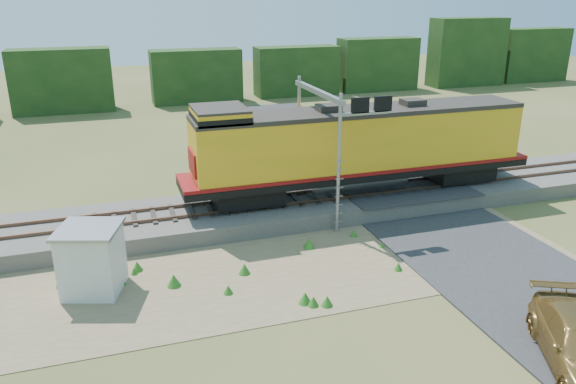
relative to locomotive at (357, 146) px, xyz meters
name	(u,v)px	position (x,y,z in m)	size (l,w,h in m)	color
ground	(322,268)	(-4.19, -6.00, -3.36)	(140.00, 140.00, 0.00)	#475123
ballast	(279,209)	(-4.19, 0.00, -2.96)	(70.00, 5.00, 0.80)	slate
rails	(279,200)	(-4.19, 0.00, -2.48)	(70.00, 1.54, 0.16)	brown
dirt_shoulder	(273,269)	(-6.19, -5.50, -3.35)	(26.00, 8.00, 0.03)	#8C7754
road	(456,237)	(2.81, -5.26, -3.27)	(7.00, 66.00, 0.86)	#38383A
tree_line_north	(185,72)	(-4.19, 32.00, -0.29)	(130.00, 3.00, 6.50)	#173413
weed_clumps	(240,279)	(-7.69, -5.90, -3.36)	(15.00, 6.20, 0.56)	#2E6E1F
locomotive	(357,146)	(0.00, 0.00, 0.00)	(18.88, 2.88, 4.87)	black
shed	(92,259)	(-13.23, -5.04, -2.02)	(2.81, 2.81, 2.65)	silver
signal_gantry	(329,120)	(-1.85, -0.65, 1.66)	(2.64, 6.20, 6.66)	gray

